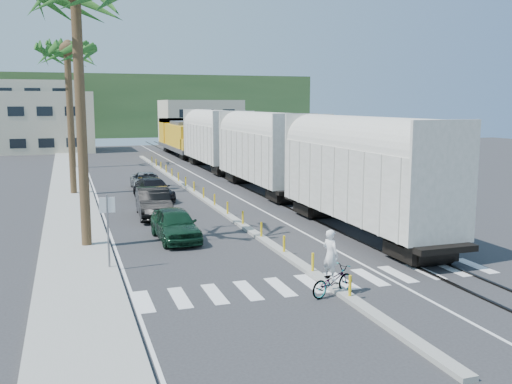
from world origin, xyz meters
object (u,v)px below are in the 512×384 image
at_px(cyclist, 332,275).
at_px(car_lead, 175,224).
at_px(street_sign, 108,221).
at_px(car_second, 153,203).

bearing_deg(cyclist, car_lead, 0.09).
distance_m(street_sign, cyclist, 8.87).
height_order(street_sign, cyclist, street_sign).
distance_m(street_sign, car_second, 10.77).
height_order(street_sign, car_second, street_sign).
xyz_separation_m(street_sign, cyclist, (6.96, -5.34, -1.26)).
xyz_separation_m(car_second, cyclist, (3.73, -15.55, -0.12)).
bearing_deg(car_second, car_lead, -85.69).
height_order(street_sign, car_lead, street_sign).
distance_m(car_lead, car_second, 6.01).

